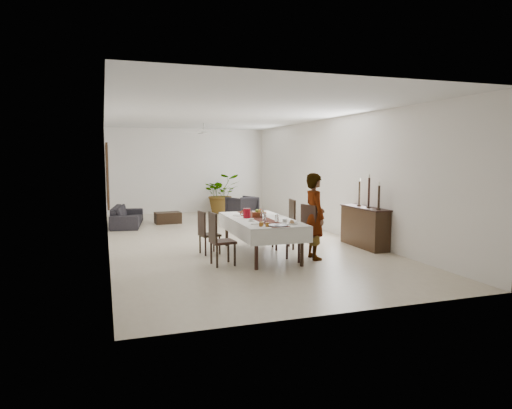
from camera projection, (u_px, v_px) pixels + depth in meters
name	position (u px, v px, depth m)	size (l,w,h in m)	color
floor	(229.00, 239.00, 11.92)	(6.00, 12.00, 0.00)	beige
ceiling	(228.00, 115.00, 11.58)	(6.00, 12.00, 0.02)	silver
wall_back	(188.00, 171.00, 17.41)	(6.00, 0.02, 3.20)	white
wall_front	(345.00, 197.00, 6.09)	(6.00, 0.02, 3.20)	white
wall_left	(106.00, 180.00, 10.80)	(0.02, 12.00, 3.20)	white
wall_right	(333.00, 176.00, 12.69)	(0.02, 12.00, 3.20)	white
dining_table_top	(261.00, 220.00, 9.87)	(1.06, 2.54, 0.05)	black
table_leg_fl	(256.00, 250.00, 8.62)	(0.07, 0.07, 0.74)	black
table_leg_fr	(302.00, 248.00, 8.90)	(0.07, 0.07, 0.74)	black
table_leg_bl	(227.00, 231.00, 10.92)	(0.07, 0.07, 0.74)	black
table_leg_br	(264.00, 229.00, 11.20)	(0.07, 0.07, 0.74)	black
tablecloth_top	(261.00, 219.00, 9.87)	(1.25, 2.74, 0.01)	white
tablecloth_drape_left	(233.00, 227.00, 9.70)	(0.01, 2.74, 0.32)	white
tablecloth_drape_right	(287.00, 225.00, 10.06)	(0.01, 2.74, 0.32)	white
tablecloth_drape_near	(282.00, 236.00, 8.59)	(1.25, 0.01, 0.32)	silver
tablecloth_drape_far	(244.00, 218.00, 11.18)	(1.25, 0.01, 0.32)	white
table_runner	(261.00, 218.00, 9.86)	(0.37, 2.65, 0.00)	maroon
red_pitcher	(247.00, 213.00, 9.93)	(0.16, 0.16, 0.21)	maroon
pitcher_handle	(243.00, 213.00, 9.90)	(0.13, 0.13, 0.02)	maroon
wine_glass_near	(277.00, 218.00, 9.24)	(0.07, 0.07, 0.18)	silver
wine_glass_mid	(264.00, 218.00, 9.27)	(0.07, 0.07, 0.18)	white
wine_glass_far	(262.00, 214.00, 9.92)	(0.07, 0.07, 0.18)	white
teacup_right	(285.00, 220.00, 9.35)	(0.10, 0.10, 0.06)	silver
saucer_right	(285.00, 222.00, 9.35)	(0.16, 0.16, 0.01)	silver
teacup_left	(251.00, 220.00, 9.42)	(0.10, 0.10, 0.06)	white
saucer_left	(251.00, 221.00, 9.42)	(0.16, 0.16, 0.01)	white
plate_near_right	(292.00, 224.00, 9.06)	(0.25, 0.25, 0.02)	silver
bread_near_right	(292.00, 222.00, 9.06)	(0.10, 0.10, 0.10)	tan
plate_near_left	(257.00, 224.00, 9.01)	(0.25, 0.25, 0.02)	silver
plate_far_left	(239.00, 215.00, 10.32)	(0.25, 0.25, 0.02)	silver
serving_tray	(278.00, 225.00, 8.81)	(0.38, 0.38, 0.02)	#434348
jam_jar_a	(267.00, 225.00, 8.70)	(0.07, 0.07, 0.08)	#955615
jam_jar_b	(261.00, 224.00, 8.73)	(0.07, 0.07, 0.08)	#8E4F14
jam_jar_c	(262.00, 224.00, 8.85)	(0.07, 0.07, 0.08)	#9B6716
fruit_basket	(259.00, 214.00, 10.13)	(0.32, 0.32, 0.11)	brown
fruit_red	(260.00, 211.00, 10.15)	(0.10, 0.10, 0.10)	maroon
fruit_green	(257.00, 211.00, 10.14)	(0.08, 0.08, 0.08)	olive
fruit_yellow	(260.00, 211.00, 10.07)	(0.09, 0.09, 0.09)	gold
chair_right_near_seat	(300.00, 236.00, 9.45)	(0.48, 0.48, 0.05)	black
chair_right_near_leg_fl	(314.00, 249.00, 9.42)	(0.05, 0.05, 0.48)	black
chair_right_near_leg_fr	(302.00, 246.00, 9.75)	(0.05, 0.05, 0.48)	black
chair_right_near_leg_bl	(299.00, 251.00, 9.20)	(0.05, 0.05, 0.48)	black
chair_right_near_leg_br	(287.00, 248.00, 9.53)	(0.05, 0.05, 0.48)	black
chair_right_near_back	(309.00, 219.00, 9.53)	(0.48, 0.04, 0.61)	black
chair_right_far_seat	(283.00, 227.00, 10.61)	(0.49, 0.49, 0.06)	black
chair_right_far_leg_fl	(293.00, 240.00, 10.48)	(0.05, 0.05, 0.48)	black
chair_right_far_leg_fr	(289.00, 237.00, 10.87)	(0.05, 0.05, 0.48)	black
chair_right_far_leg_bl	(276.00, 240.00, 10.41)	(0.05, 0.05, 0.48)	black
chair_right_far_leg_br	(273.00, 237.00, 10.80)	(0.05, 0.05, 0.48)	black
chair_right_far_back	(292.00, 213.00, 10.61)	(0.49, 0.04, 0.62)	black
chair_left_near_seat	(223.00, 242.00, 9.00)	(0.45, 0.45, 0.05)	black
chair_left_near_leg_fl	(211.00, 253.00, 9.12)	(0.04, 0.04, 0.44)	black
chair_left_near_leg_fr	(217.00, 257.00, 8.78)	(0.04, 0.04, 0.44)	black
chair_left_near_leg_bl	(228.00, 251.00, 9.26)	(0.04, 0.04, 0.44)	black
chair_left_near_leg_br	(235.00, 255.00, 8.93)	(0.04, 0.04, 0.44)	black
chair_left_near_back	(213.00, 227.00, 8.88)	(0.45, 0.04, 0.57)	black
chair_left_far_seat	(210.00, 235.00, 10.05)	(0.40, 0.40, 0.05)	black
chair_left_far_leg_fl	(200.00, 244.00, 10.14)	(0.04, 0.04, 0.40)	black
chair_left_far_leg_fr	(206.00, 247.00, 9.85)	(0.04, 0.04, 0.40)	black
chair_left_far_leg_bl	(214.00, 243.00, 10.29)	(0.04, 0.04, 0.40)	black
chair_left_far_leg_br	(220.00, 245.00, 10.00)	(0.04, 0.04, 0.40)	black
chair_left_far_back	(202.00, 223.00, 9.93)	(0.40, 0.04, 0.51)	black
woman	(315.00, 216.00, 9.51)	(0.66, 0.43, 1.80)	gray
sideboard_body	(364.00, 228.00, 10.82)	(0.41, 1.54, 0.92)	black
sideboard_top	(365.00, 208.00, 10.77)	(0.45, 1.60, 0.03)	black
candlestick_near_base	(379.00, 209.00, 10.24)	(0.10, 0.10, 0.03)	black
candlestick_near_shaft	(379.00, 197.00, 10.21)	(0.05, 0.05, 0.51)	black
candlestick_near_candle	(379.00, 184.00, 10.18)	(0.04, 0.04, 0.08)	white
candlestick_mid_base	(369.00, 207.00, 10.62)	(0.10, 0.10, 0.03)	black
candlestick_mid_shaft	(369.00, 192.00, 10.59)	(0.05, 0.05, 0.67)	black
candlestick_mid_candle	(369.00, 176.00, 10.55)	(0.04, 0.04, 0.08)	beige
candlestick_far_base	(359.00, 205.00, 11.01)	(0.10, 0.10, 0.03)	black
candlestick_far_shaft	(359.00, 193.00, 10.98)	(0.05, 0.05, 0.56)	black
candlestick_far_candle	(360.00, 180.00, 10.94)	(0.04, 0.04, 0.08)	white
sofa	(127.00, 216.00, 14.12)	(2.11, 0.82, 0.62)	#272328
armchair	(242.00, 208.00, 15.68)	(0.84, 0.87, 0.79)	#29252A
coffee_table	(168.00, 218.00, 14.68)	(0.81, 0.54, 0.36)	black
potted_plant	(222.00, 193.00, 17.33)	(1.35, 1.17, 1.50)	#365C25
mirror_frame_near	(107.00, 176.00, 12.89)	(0.06, 1.05, 1.85)	black
mirror_glass_near	(109.00, 176.00, 12.90)	(0.01, 0.90, 1.70)	silver
mirror_frame_far	(107.00, 173.00, 14.87)	(0.06, 1.05, 1.85)	black
mirror_glass_far	(108.00, 173.00, 14.88)	(0.01, 0.90, 1.70)	silver
fan_rod	(204.00, 126.00, 14.42)	(0.04, 0.04, 0.20)	silver
fan_hub	(204.00, 133.00, 14.44)	(0.16, 0.16, 0.08)	white
fan_blade_n	(202.00, 133.00, 14.77)	(0.10, 0.55, 0.01)	silver
fan_blade_s	(206.00, 132.00, 14.11)	(0.10, 0.55, 0.01)	silver
fan_blade_e	(215.00, 133.00, 14.55)	(0.55, 0.10, 0.01)	white
fan_blade_w	(193.00, 132.00, 14.33)	(0.55, 0.10, 0.01)	white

